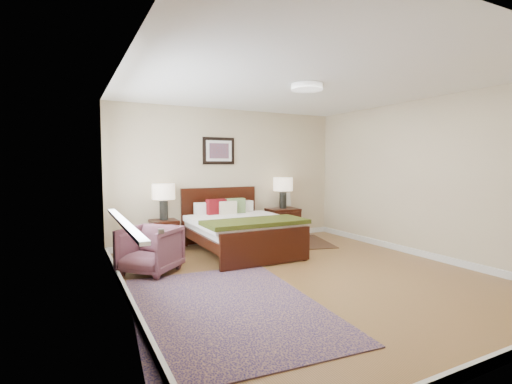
% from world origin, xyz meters
% --- Properties ---
extents(floor, '(5.00, 5.00, 0.00)m').
position_xyz_m(floor, '(0.00, 0.00, 0.00)').
color(floor, brown).
rests_on(floor, ground).
extents(back_wall, '(4.50, 0.04, 2.50)m').
position_xyz_m(back_wall, '(0.00, 2.50, 1.25)').
color(back_wall, '#C5B78F').
rests_on(back_wall, ground).
extents(front_wall, '(4.50, 0.04, 2.50)m').
position_xyz_m(front_wall, '(0.00, -2.50, 1.25)').
color(front_wall, '#C5B78F').
rests_on(front_wall, ground).
extents(left_wall, '(0.04, 5.00, 2.50)m').
position_xyz_m(left_wall, '(-2.25, 0.00, 1.25)').
color(left_wall, '#C5B78F').
rests_on(left_wall, ground).
extents(right_wall, '(0.04, 5.00, 2.50)m').
position_xyz_m(right_wall, '(2.25, 0.00, 1.25)').
color(right_wall, '#C5B78F').
rests_on(right_wall, ground).
extents(ceiling, '(4.50, 5.00, 0.02)m').
position_xyz_m(ceiling, '(0.00, 0.00, 2.50)').
color(ceiling, white).
rests_on(ceiling, back_wall).
extents(window, '(0.11, 2.72, 1.32)m').
position_xyz_m(window, '(-2.20, 0.70, 1.38)').
color(window, silver).
rests_on(window, left_wall).
extents(door, '(0.06, 1.00, 2.18)m').
position_xyz_m(door, '(-2.23, -1.75, 1.07)').
color(door, silver).
rests_on(door, ground).
extents(ceil_fixture, '(0.44, 0.44, 0.08)m').
position_xyz_m(ceil_fixture, '(0.00, 0.00, 2.47)').
color(ceil_fixture, white).
rests_on(ceil_fixture, ceiling).
extents(bed, '(1.58, 1.90, 1.02)m').
position_xyz_m(bed, '(-0.24, 1.57, 0.47)').
color(bed, black).
rests_on(bed, ground).
extents(wall_art, '(0.62, 0.05, 0.50)m').
position_xyz_m(wall_art, '(-0.24, 2.47, 1.72)').
color(wall_art, black).
rests_on(wall_art, back_wall).
extents(nightstand_left, '(0.44, 0.40, 0.53)m').
position_xyz_m(nightstand_left, '(-1.32, 2.25, 0.41)').
color(nightstand_left, black).
rests_on(nightstand_left, ground).
extents(nightstand_right, '(0.60, 0.45, 0.59)m').
position_xyz_m(nightstand_right, '(1.04, 2.26, 0.37)').
color(nightstand_right, black).
rests_on(nightstand_right, ground).
extents(lamp_left, '(0.38, 0.38, 0.61)m').
position_xyz_m(lamp_left, '(-1.32, 2.27, 0.97)').
color(lamp_left, black).
rests_on(lamp_left, nightstand_left).
extents(lamp_right, '(0.38, 0.38, 0.61)m').
position_xyz_m(lamp_right, '(1.04, 2.27, 1.03)').
color(lamp_right, black).
rests_on(lamp_right, nightstand_right).
extents(armchair, '(0.97, 0.97, 0.64)m').
position_xyz_m(armchair, '(-1.80, 1.05, 0.32)').
color(armchair, brown).
rests_on(armchair, ground).
extents(rug_persian, '(2.06, 2.75, 0.01)m').
position_xyz_m(rug_persian, '(-1.35, -0.54, 0.01)').
color(rug_persian, '#0D0D41').
rests_on(rug_persian, ground).
extents(rug_navy, '(1.13, 1.42, 0.01)m').
position_xyz_m(rug_navy, '(1.21, 1.74, 0.01)').
color(rug_navy, black).
rests_on(rug_navy, ground).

